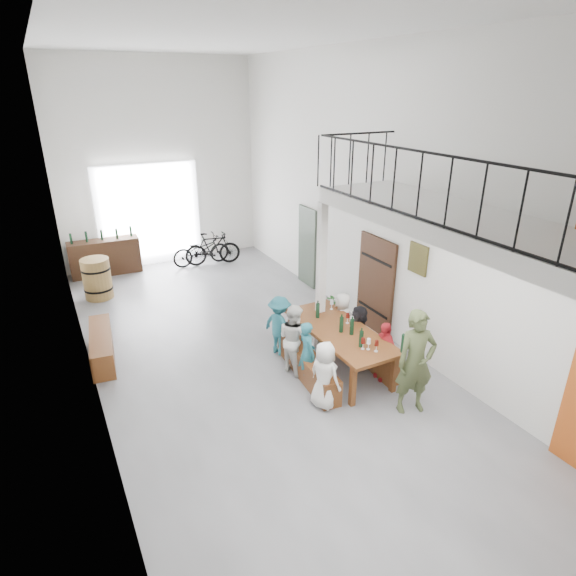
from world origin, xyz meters
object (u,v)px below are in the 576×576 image
tasting_table (339,334)px  host_standing (416,362)px  bicycle_near (201,250)px  side_bench (102,346)px  oak_barrel (97,279)px  bench_inner (307,365)px  serving_counter (105,257)px

tasting_table → host_standing: bearing=-76.8°
tasting_table → host_standing: host_standing is taller
bicycle_near → tasting_table: bearing=-176.4°
side_bench → host_standing: size_ratio=1.03×
oak_barrel → host_standing: 7.82m
bench_inner → oak_barrel: (-2.74, 5.30, 0.26)m
host_standing → bicycle_near: (-0.82, 7.94, -0.43)m
oak_barrel → bicycle_near: size_ratio=0.60×
tasting_table → bench_inner: tasting_table is taller
bench_inner → side_bench: size_ratio=1.14×
bicycle_near → side_bench: bearing=140.7°
bicycle_near → bench_inner: bearing=177.9°
bench_inner → host_standing: 1.96m
bench_inner → serving_counter: size_ratio=1.11×
tasting_table → bicycle_near: 6.43m
oak_barrel → serving_counter: size_ratio=0.54×
tasting_table → serving_counter: (-2.97, 6.90, -0.23)m
side_bench → oak_barrel: (0.34, 2.95, 0.24)m
side_bench → serving_counter: bearing=80.6°
serving_counter → side_bench: bearing=-97.5°
host_standing → serving_counter: bearing=126.8°
side_bench → bench_inner: bearing=-37.3°
host_standing → bicycle_near: size_ratio=1.05×
bench_inner → oak_barrel: bearing=122.5°
bench_inner → side_bench: bearing=147.9°
bench_inner → serving_counter: bearing=113.9°
host_standing → bench_inner: bearing=138.1°
serving_counter → host_standing: bearing=-66.5°
oak_barrel → host_standing: bearing=-61.4°
side_bench → tasting_table: bearing=-32.5°
bench_inner → host_standing: (1.01, -1.56, 0.62)m
tasting_table → oak_barrel: bearing=122.2°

